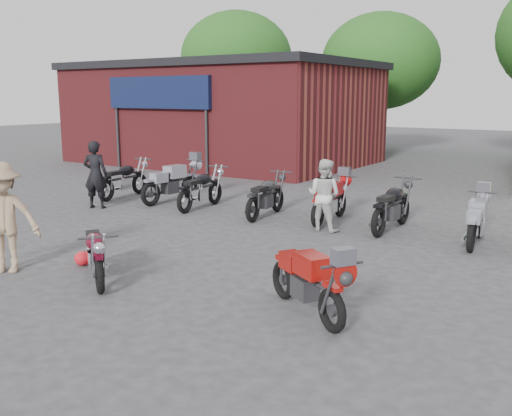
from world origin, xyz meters
The scene contains 17 objects.
ground centered at (0.00, 0.00, 0.00)m, with size 90.00×90.00×0.00m, color #353537.
brick_building centered at (-9.00, 14.00, 2.00)m, with size 12.00×8.00×4.00m, color maroon.
tree_0 centered at (-14.00, 22.00, 4.10)m, with size 6.56×6.56×8.20m, color #164312, non-canonical shape.
tree_1 centered at (-5.00, 22.00, 3.70)m, with size 5.92×5.92×7.40m, color #164312, non-canonical shape.
vintage_motorcycle centered at (-0.62, -0.55, 0.52)m, with size 1.78×0.59×1.03m, color #510A1A, non-canonical shape.
sportbike centered at (2.84, 0.05, 0.53)m, with size 1.81×0.60×1.05m, color #A5130D, non-canonical shape.
helmet centered at (-1.50, -0.10, 0.13)m, with size 0.28×0.28×0.25m, color red.
person_dark centered at (-5.31, 3.54, 0.88)m, with size 0.64×0.42×1.77m, color black.
person_light centered at (0.79, 4.55, 0.78)m, with size 0.76×0.59×1.57m, color silver.
person_tan centered at (-2.26, -1.04, 0.92)m, with size 1.19×0.69×1.85m, color #9F8462.
row_bike_0 centered at (-5.88, 5.05, 0.58)m, with size 1.99×0.66×1.16m, color black, non-canonical shape.
row_bike_1 centered at (-4.25, 5.28, 0.60)m, with size 2.08×0.69×1.21m, color #9C9EAB, non-canonical shape.
row_bike_2 centered at (-3.00, 5.02, 0.57)m, with size 1.95×0.64×1.13m, color black, non-canonical shape.
row_bike_3 centered at (-1.04, 5.09, 0.56)m, with size 1.93×0.64×1.12m, color #262729, non-canonical shape.
row_bike_4 centered at (0.51, 5.43, 0.55)m, with size 1.90×0.63×1.10m, color red, non-canonical shape.
row_bike_5 centered at (2.02, 5.41, 0.59)m, with size 2.04×0.67×1.18m, color black, non-canonical shape.
row_bike_6 centered at (3.83, 5.17, 0.52)m, with size 1.80×0.60×1.05m, color gray, non-canonical shape.
Camera 1 is at (6.28, -6.35, 2.91)m, focal length 40.00 mm.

